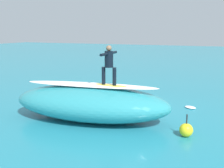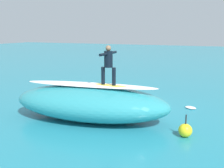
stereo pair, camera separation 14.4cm
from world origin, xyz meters
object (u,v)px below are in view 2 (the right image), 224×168
(surfboard_riding, at_px, (108,86))
(surfboard_paddling, at_px, (115,97))
(surfer_paddling, at_px, (113,94))
(buoy_marker, at_px, (185,130))
(surfer_riding, at_px, (108,62))

(surfboard_riding, relative_size, surfboard_paddling, 1.05)
(surfboard_riding, relative_size, surfer_paddling, 1.18)
(surfboard_paddling, distance_m, buoy_marker, 6.25)
(buoy_marker, bearing_deg, surfer_riding, -5.91)
(surfboard_paddling, bearing_deg, buoy_marker, -37.30)
(surfer_riding, relative_size, surfboard_paddling, 0.86)
(surfboard_riding, distance_m, buoy_marker, 3.68)
(surfboard_riding, height_order, buoy_marker, surfboard_riding)
(surfboard_riding, height_order, surfer_paddling, surfboard_riding)
(surfboard_riding, xyz_separation_m, buoy_marker, (-3.40, 0.35, -1.38))
(buoy_marker, bearing_deg, surfboard_paddling, -41.12)
(surfboard_riding, xyz_separation_m, surfer_paddling, (1.44, -3.76, -1.42))
(surfboard_riding, relative_size, buoy_marker, 2.35)
(surfboard_paddling, relative_size, surfer_paddling, 1.12)
(surfboard_riding, relative_size, surfer_riding, 1.22)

